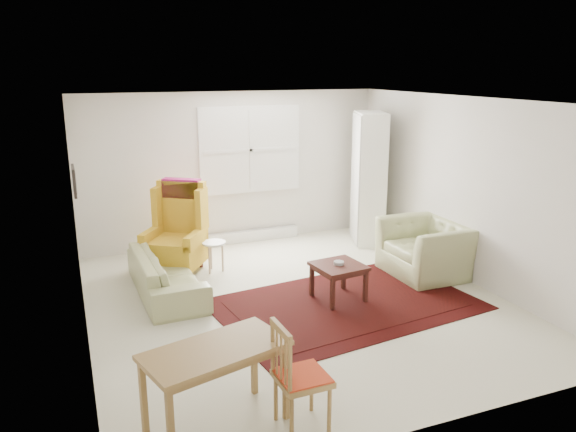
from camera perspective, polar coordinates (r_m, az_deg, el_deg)
name	(u,v)px	position (r m, az deg, el deg)	size (l,w,h in m)	color
room	(292,202)	(6.96, 0.42, 1.48)	(5.04, 5.54, 2.51)	beige
rug	(346,303)	(7.12, 5.91, -8.83)	(3.15, 2.03, 0.03)	black
sofa	(166,266)	(7.47, -12.31, -5.00)	(1.85, 0.72, 0.75)	#9A9F6A
armchair	(427,243)	(8.19, 13.96, -2.70)	(1.17, 1.03, 0.91)	#9A9F6A
wingback_chair	(174,228)	(8.11, -11.51, -1.25)	(0.76, 0.80, 1.31)	gold
coffee_table	(338,282)	(7.18, 5.13, -6.69)	(0.58, 0.58, 0.48)	#3E1813
stool	(214,256)	(8.18, -7.50, -4.10)	(0.34, 0.34, 0.45)	white
cabinet	(369,178)	(9.41, 8.23, 3.80)	(0.46, 0.87, 2.17)	white
desk	(217,388)	(4.77, -7.24, -16.98)	(1.14, 0.57, 0.72)	olive
desk_chair	(302,375)	(4.70, 1.46, -15.88)	(0.41, 0.41, 0.93)	olive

